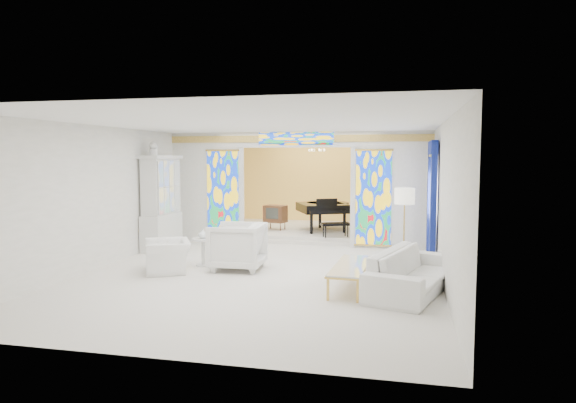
% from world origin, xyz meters
% --- Properties ---
extents(floor, '(12.00, 12.00, 0.00)m').
position_xyz_m(floor, '(0.00, 0.00, 0.00)').
color(floor, silver).
rests_on(floor, ground).
extents(ceiling, '(7.00, 12.00, 0.02)m').
position_xyz_m(ceiling, '(0.00, 0.00, 3.00)').
color(ceiling, white).
rests_on(ceiling, wall_back).
extents(wall_back, '(7.00, 0.02, 3.00)m').
position_xyz_m(wall_back, '(0.00, 6.00, 1.50)').
color(wall_back, white).
rests_on(wall_back, floor).
extents(wall_front, '(7.00, 0.02, 3.00)m').
position_xyz_m(wall_front, '(0.00, -6.00, 1.50)').
color(wall_front, white).
rests_on(wall_front, floor).
extents(wall_left, '(0.02, 12.00, 3.00)m').
position_xyz_m(wall_left, '(-3.50, 0.00, 1.50)').
color(wall_left, white).
rests_on(wall_left, floor).
extents(wall_right, '(0.02, 12.00, 3.00)m').
position_xyz_m(wall_right, '(3.50, 0.00, 1.50)').
color(wall_right, white).
rests_on(wall_right, floor).
extents(partition_wall, '(7.00, 0.22, 3.00)m').
position_xyz_m(partition_wall, '(0.00, 2.00, 1.65)').
color(partition_wall, white).
rests_on(partition_wall, floor).
extents(stained_glass_left, '(0.90, 0.04, 2.40)m').
position_xyz_m(stained_glass_left, '(-2.03, 1.89, 1.30)').
color(stained_glass_left, gold).
rests_on(stained_glass_left, partition_wall).
extents(stained_glass_right, '(0.90, 0.04, 2.40)m').
position_xyz_m(stained_glass_right, '(2.03, 1.89, 1.30)').
color(stained_glass_right, gold).
rests_on(stained_glass_right, partition_wall).
extents(stained_glass_transom, '(2.00, 0.04, 0.34)m').
position_xyz_m(stained_glass_transom, '(0.00, 1.89, 2.82)').
color(stained_glass_transom, gold).
rests_on(stained_glass_transom, partition_wall).
extents(alcove_platform, '(6.80, 3.80, 0.18)m').
position_xyz_m(alcove_platform, '(0.00, 4.10, 0.09)').
color(alcove_platform, silver).
rests_on(alcove_platform, floor).
extents(gold_curtain_back, '(6.70, 0.10, 2.90)m').
position_xyz_m(gold_curtain_back, '(0.00, 5.88, 1.50)').
color(gold_curtain_back, '#F9BC56').
rests_on(gold_curtain_back, wall_back).
extents(chandelier, '(0.48, 0.48, 0.30)m').
position_xyz_m(chandelier, '(0.20, 4.00, 2.55)').
color(chandelier, gold).
rests_on(chandelier, ceiling).
extents(blue_drapes, '(0.14, 1.85, 2.65)m').
position_xyz_m(blue_drapes, '(3.40, 0.70, 1.58)').
color(blue_drapes, navy).
rests_on(blue_drapes, wall_right).
extents(china_cabinet, '(0.56, 1.46, 2.72)m').
position_xyz_m(china_cabinet, '(-3.22, 0.60, 1.17)').
color(china_cabinet, silver).
rests_on(china_cabinet, floor).
extents(armchair_left, '(1.24, 1.29, 0.65)m').
position_xyz_m(armchair_left, '(-1.91, -1.77, 0.32)').
color(armchair_left, silver).
rests_on(armchair_left, floor).
extents(armchair_right, '(1.12, 1.10, 0.98)m').
position_xyz_m(armchair_right, '(-0.59, -1.25, 0.49)').
color(armchair_right, white).
rests_on(armchair_right, floor).
extents(sofa, '(1.67, 2.68, 0.73)m').
position_xyz_m(sofa, '(2.95, -2.30, 0.37)').
color(sofa, white).
rests_on(sofa, floor).
extents(side_table, '(0.56, 0.56, 0.60)m').
position_xyz_m(side_table, '(-1.42, -1.07, 0.39)').
color(side_table, silver).
rests_on(side_table, floor).
extents(vase, '(0.20, 0.20, 0.20)m').
position_xyz_m(vase, '(-1.42, -1.07, 0.70)').
color(vase, silver).
rests_on(vase, side_table).
extents(coffee_table, '(0.67, 1.93, 0.43)m').
position_xyz_m(coffee_table, '(1.88, -2.27, 0.39)').
color(coffee_table, white).
rests_on(coffee_table, floor).
extents(floor_lamp, '(0.54, 0.54, 1.70)m').
position_xyz_m(floor_lamp, '(2.80, -0.45, 1.45)').
color(floor_lamp, gold).
rests_on(floor_lamp, floor).
extents(grand_piano, '(1.86, 2.76, 0.98)m').
position_xyz_m(grand_piano, '(0.51, 3.69, 0.84)').
color(grand_piano, black).
rests_on(grand_piano, alcove_platform).
extents(tv_console, '(0.70, 0.55, 0.73)m').
position_xyz_m(tv_console, '(-0.94, 3.40, 0.65)').
color(tv_console, brown).
rests_on(tv_console, alcove_platform).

